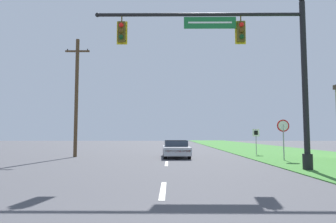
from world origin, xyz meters
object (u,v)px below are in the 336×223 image
(car_ahead, at_px, (176,149))
(stop_sign, at_px, (283,131))
(utility_pole_near, at_px, (76,95))
(signal_mast, at_px, (252,62))
(route_sign_post, at_px, (256,136))

(car_ahead, relative_size, stop_sign, 1.82)
(stop_sign, relative_size, utility_pole_near, 0.29)
(signal_mast, relative_size, utility_pole_near, 1.14)
(car_ahead, distance_m, utility_pole_near, 8.29)
(car_ahead, distance_m, route_sign_post, 7.02)
(signal_mast, relative_size, route_sign_post, 4.90)
(signal_mast, relative_size, stop_sign, 3.97)
(signal_mast, xyz_separation_m, utility_pole_near, (-10.70, 8.14, -0.45))
(route_sign_post, height_order, utility_pole_near, utility_pole_near)
(signal_mast, height_order, car_ahead, signal_mast)
(route_sign_post, bearing_deg, utility_pole_near, -170.43)
(signal_mast, distance_m, route_sign_post, 11.44)
(car_ahead, bearing_deg, signal_mast, -66.86)
(signal_mast, bearing_deg, utility_pole_near, 142.72)
(car_ahead, relative_size, route_sign_post, 2.25)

